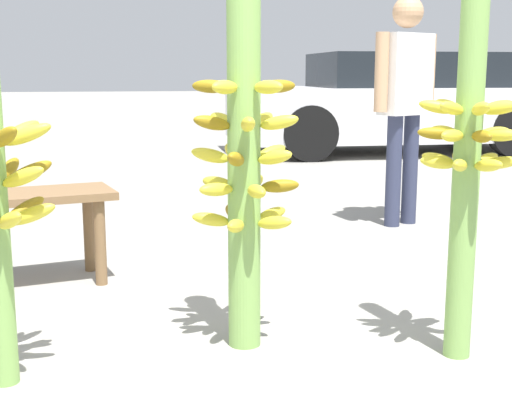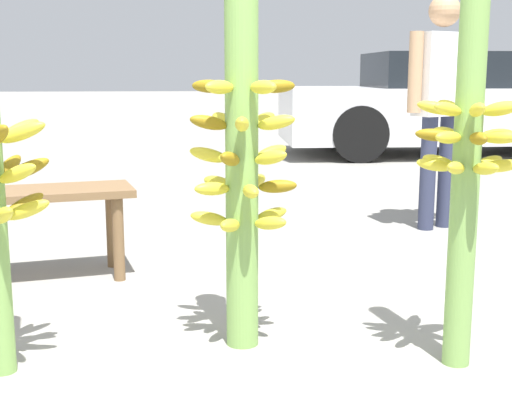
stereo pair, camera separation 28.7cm
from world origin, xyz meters
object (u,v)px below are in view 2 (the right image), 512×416
(market_bench, at_px, (30,206))
(parked_car, at_px, (451,104))
(banana_stalk_center, at_px, (243,158))
(banana_stalk_right, at_px, (467,154))
(vendor_person, at_px, (441,91))

(market_bench, bearing_deg, parked_car, 39.09)
(banana_stalk_center, relative_size, banana_stalk_right, 0.97)
(banana_stalk_right, bearing_deg, vendor_person, 72.61)
(vendor_person, xyz_separation_m, market_bench, (-2.55, -1.06, -0.56))
(banana_stalk_right, bearing_deg, parked_car, 69.91)
(banana_stalk_center, bearing_deg, banana_stalk_right, -19.11)
(banana_stalk_right, height_order, vendor_person, vendor_person)
(banana_stalk_center, xyz_separation_m, vendor_person, (1.52, 2.06, 0.20))
(vendor_person, relative_size, market_bench, 1.43)
(parked_car, bearing_deg, market_bench, 143.90)
(vendor_person, distance_m, market_bench, 2.82)
(banana_stalk_center, distance_m, banana_stalk_right, 0.83)
(market_bench, bearing_deg, vendor_person, 9.51)
(banana_stalk_right, xyz_separation_m, vendor_person, (0.73, 2.34, 0.16))
(banana_stalk_right, bearing_deg, banana_stalk_center, 160.89)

